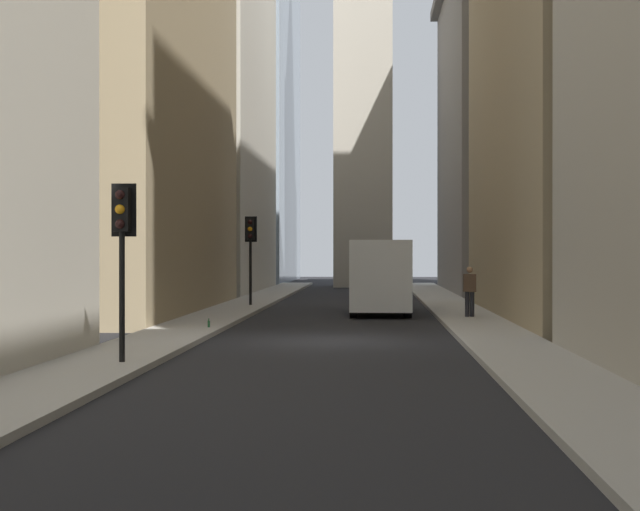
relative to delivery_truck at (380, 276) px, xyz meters
The scene contains 11 objects.
ground_plane 11.44m from the delivery_truck, behind, with size 135.00×135.00×0.00m, color black.
sidewalk_right 12.79m from the delivery_truck, 152.34° to the left, with size 90.00×2.20×0.14m, color #A8A399.
sidewalk_left 11.76m from the delivery_truck, 164.60° to the right, with size 90.00×2.20×0.14m, color #A8A399.
building_left_far 24.26m from the delivery_truck, 24.29° to the right, with size 18.20×10.50×21.79m.
building_right_far 26.08m from the delivery_truck, 31.35° to the left, with size 17.65×10.50×27.27m.
delivery_truck is the anchor object (origin of this frame).
sedan_red 12.04m from the delivery_truck, ahead, with size 4.30×1.78×1.42m.
traffic_light_foreground 18.63m from the delivery_truck, 162.99° to the left, with size 0.43×0.52×3.68m.
traffic_light_midblock 6.72m from the delivery_truck, 57.58° to the left, with size 0.43×0.52×3.81m.
pedestrian 4.69m from the delivery_truck, 138.34° to the right, with size 0.26×0.44×1.76m.
discarded_bottle 10.24m from the delivery_truck, 149.21° to the left, with size 0.07×0.07×0.27m.
Camera 1 is at (-25.77, -1.13, 2.39)m, focal length 53.36 mm.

